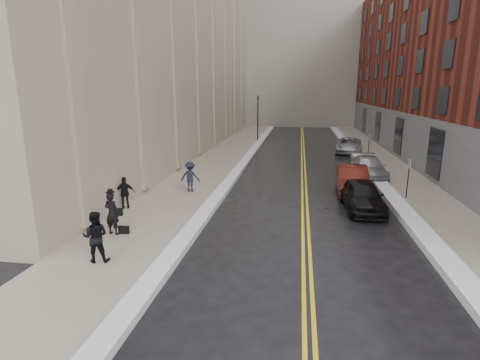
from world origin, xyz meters
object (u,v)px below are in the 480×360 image
(pedestrian_main, at_px, (112,213))
(car_silver_near, at_px, (369,167))
(car_maroon, at_px, (352,180))
(car_silver_far, at_px, (349,145))
(pedestrian_b, at_px, (190,177))
(pedestrian_c, at_px, (125,193))
(pedestrian_a, at_px, (95,237))
(car_black, at_px, (362,196))

(pedestrian_main, bearing_deg, car_silver_near, -122.64)
(car_maroon, bearing_deg, car_silver_far, 86.36)
(pedestrian_b, bearing_deg, pedestrian_c, 59.43)
(car_silver_far, bearing_deg, pedestrian_a, -106.41)
(pedestrian_main, relative_size, pedestrian_c, 1.11)
(car_black, height_order, pedestrian_c, pedestrian_c)
(pedestrian_main, xyz_separation_m, pedestrian_c, (-1.01, 3.26, -0.08))
(pedestrian_c, bearing_deg, pedestrian_b, -143.86)
(car_silver_near, distance_m, pedestrian_b, 12.22)
(car_maroon, distance_m, pedestrian_a, 14.63)
(car_maroon, relative_size, pedestrian_main, 2.70)
(pedestrian_b, distance_m, pedestrian_c, 4.21)
(car_silver_far, bearing_deg, pedestrian_c, -115.52)
(pedestrian_b, relative_size, pedestrian_c, 1.10)
(pedestrian_a, bearing_deg, car_maroon, -145.51)
(pedestrian_main, xyz_separation_m, pedestrian_a, (0.64, -2.38, 0.01))
(car_silver_far, bearing_deg, pedestrian_b, -115.69)
(car_silver_near, xyz_separation_m, pedestrian_c, (-13.00, -9.36, 0.23))
(pedestrian_a, height_order, pedestrian_b, pedestrian_a)
(pedestrian_main, height_order, pedestrian_a, pedestrian_a)
(car_silver_near, bearing_deg, pedestrian_main, -134.95)
(pedestrian_a, xyz_separation_m, pedestrian_b, (0.59, 9.21, -0.02))
(pedestrian_a, bearing_deg, car_silver_far, -127.54)
(pedestrian_main, bearing_deg, pedestrian_a, 115.95)
(car_maroon, bearing_deg, car_silver_near, 71.13)
(pedestrian_b, height_order, pedestrian_c, pedestrian_b)
(car_maroon, xyz_separation_m, pedestrian_b, (-9.16, -1.70, 0.24))
(car_maroon, height_order, pedestrian_a, pedestrian_a)
(pedestrian_a, distance_m, pedestrian_c, 5.88)
(car_silver_near, height_order, pedestrian_a, pedestrian_a)
(car_black, bearing_deg, pedestrian_c, -173.72)
(car_silver_far, distance_m, pedestrian_a, 28.11)
(car_silver_near, relative_size, car_silver_far, 0.96)
(car_silver_far, height_order, pedestrian_a, pedestrian_a)
(car_silver_near, xyz_separation_m, pedestrian_b, (-10.76, -5.79, 0.31))
(car_maroon, bearing_deg, pedestrian_c, -152.66)
(car_silver_near, distance_m, car_silver_far, 10.73)
(car_black, height_order, pedestrian_b, pedestrian_b)
(car_maroon, relative_size, pedestrian_a, 2.66)
(pedestrian_main, bearing_deg, car_silver_far, -106.29)
(car_black, height_order, pedestrian_main, pedestrian_main)
(car_black, relative_size, car_silver_far, 0.86)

